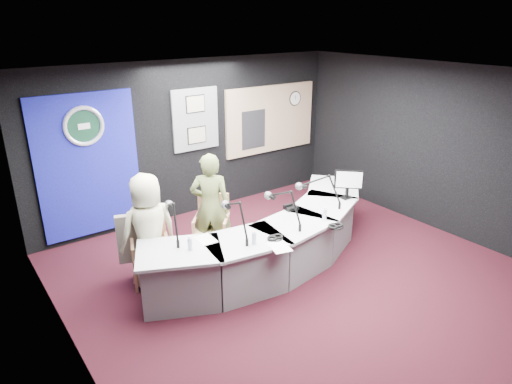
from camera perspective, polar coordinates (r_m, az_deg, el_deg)
ground at (r=6.61m, az=5.59°, el=-10.60°), size 6.00×6.00×0.00m
ceiling at (r=5.67m, az=6.61°, el=14.24°), size 6.00×6.00×0.02m
wall_back at (r=8.36m, az=-7.86°, el=6.61°), size 6.00×0.02×2.80m
wall_left at (r=4.70m, az=-22.52°, el=-6.69°), size 0.02×6.00×2.80m
wall_right at (r=8.24m, az=21.87°, el=5.06°), size 0.02×6.00×2.80m
broadcast_desk at (r=6.77m, az=2.29°, el=-6.09°), size 4.50×1.90×0.75m
backdrop_panel at (r=7.70m, az=-20.19°, el=3.06°), size 1.60×0.05×2.30m
agency_seal at (r=7.50m, az=-20.72°, el=7.70°), size 0.63×0.07×0.63m
seal_center at (r=7.50m, az=-20.73°, el=7.71°), size 0.48×0.01×0.48m
pinboard at (r=8.28m, az=-7.57°, el=8.97°), size 0.90×0.04×1.10m
framed_photo_upper at (r=8.20m, az=-7.56°, el=10.85°), size 0.34×0.02×0.27m
framed_photo_lower at (r=8.31m, az=-7.38°, el=7.05°), size 0.34×0.02×0.27m
booth_window_frame at (r=9.23m, az=1.86°, el=9.13°), size 2.12×0.06×1.32m
booth_glow at (r=9.23m, az=1.90°, el=9.12°), size 2.00×0.02×1.20m
equipment_rack at (r=8.98m, az=-0.32°, el=7.82°), size 0.55×0.02×0.75m
wall_clock at (r=9.52m, az=4.91°, el=11.58°), size 0.28×0.01×0.28m
armchair_left at (r=6.40m, az=-13.05°, el=-7.14°), size 0.71×0.71×0.99m
armchair_right at (r=6.92m, az=-5.60°, el=-4.11°), size 0.84×0.84×1.05m
draped_jacket at (r=6.51m, az=-14.82°, el=-5.57°), size 0.50×0.26×0.70m
person_man at (r=6.27m, az=-13.27°, el=-4.72°), size 0.79×0.53×1.59m
person_woman at (r=6.80m, az=-5.69°, el=-1.84°), size 0.72×0.68×1.65m
computer_monitor at (r=7.32m, az=11.42°, el=1.57°), size 0.32×0.31×0.29m
desk_phone at (r=6.88m, az=4.40°, el=-1.98°), size 0.21×0.17×0.05m
headphones_near at (r=6.39m, az=9.92°, el=-4.19°), size 0.24×0.24×0.04m
headphones_far at (r=5.98m, az=2.41°, el=-5.70°), size 0.22×0.22×0.04m
paper_stack at (r=6.00m, az=-6.30°, el=-5.90°), size 0.24×0.32×0.00m
notepad at (r=5.79m, az=2.98°, el=-6.87°), size 0.30×0.37×0.00m
boom_mic_a at (r=6.00m, az=-10.37°, el=-2.98°), size 0.31×0.71×0.60m
boom_mic_b at (r=5.93m, az=-2.58°, el=-2.94°), size 0.19×0.74×0.60m
boom_mic_c at (r=6.28m, az=3.49°, el=-1.55°), size 0.19×0.74×0.60m
boom_mic_d at (r=6.87m, az=7.96°, el=0.31°), size 0.58×0.54×0.60m
water_bottles at (r=6.08m, az=0.82°, el=-4.47°), size 2.05×0.41×0.18m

